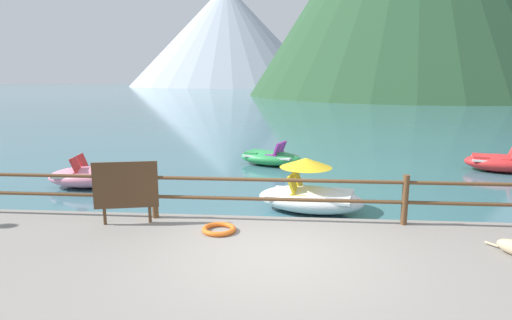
# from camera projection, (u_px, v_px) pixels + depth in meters

# --- Properties ---
(ground_plane) EXTENTS (200.00, 200.00, 0.00)m
(ground_plane) POSITION_uv_depth(u_px,v_px,m) (290.00, 105.00, 45.97)
(ground_plane) COLOR #3D6B75
(dock_railing) EXTENTS (23.92, 0.12, 0.95)m
(dock_railing) POSITION_uv_depth(u_px,v_px,m) (277.00, 192.00, 8.19)
(dock_railing) COLOR brown
(dock_railing) RESTS_ON promenade_dock
(sign_board) EXTENTS (1.16, 0.30, 1.19)m
(sign_board) POSITION_uv_depth(u_px,v_px,m) (126.00, 186.00, 8.01)
(sign_board) COLOR silver
(sign_board) RESTS_ON promenade_dock
(life_ring) EXTENTS (0.61, 0.61, 0.09)m
(life_ring) POSITION_uv_depth(u_px,v_px,m) (219.00, 229.00, 7.72)
(life_ring) COLOR orange
(life_ring) RESTS_ON promenade_dock
(pedal_boat_0) EXTENTS (2.50, 1.83, 0.85)m
(pedal_boat_0) POSITION_uv_depth(u_px,v_px,m) (270.00, 157.00, 15.33)
(pedal_boat_0) COLOR green
(pedal_boat_0) RESTS_ON ground
(pedal_boat_1) EXTENTS (2.64, 1.67, 0.90)m
(pedal_boat_1) POSITION_uv_depth(u_px,v_px,m) (94.00, 176.00, 12.38)
(pedal_boat_1) COLOR pink
(pedal_boat_1) RESTS_ON ground
(pedal_boat_2) EXTENTS (2.70, 1.81, 1.27)m
(pedal_boat_2) POSITION_uv_depth(u_px,v_px,m) (310.00, 194.00, 10.08)
(pedal_boat_2) COLOR white
(pedal_boat_2) RESTS_ON ground
(pedal_boat_3) EXTENTS (2.41, 1.79, 0.90)m
(pedal_boat_3) POSITION_uv_depth(u_px,v_px,m) (500.00, 162.00, 14.28)
(pedal_boat_3) COLOR red
(pedal_boat_3) RESTS_ON ground
(distant_peak) EXTENTS (54.48, 54.48, 27.69)m
(distant_peak) POSITION_uv_depth(u_px,v_px,m) (227.00, 36.00, 121.63)
(distant_peak) COLOR #A8B2C1
(distant_peak) RESTS_ON ground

